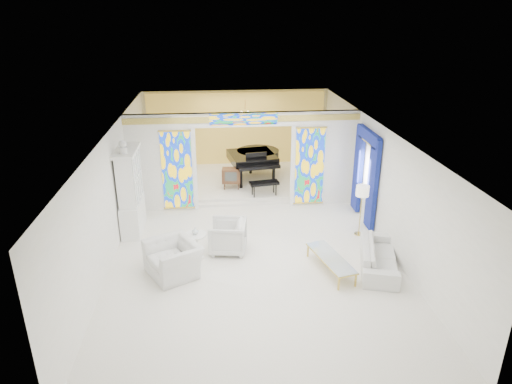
{
  "coord_description": "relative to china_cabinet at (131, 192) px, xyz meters",
  "views": [
    {
      "loc": [
        -0.92,
        -11.27,
        5.79
      ],
      "look_at": [
        0.2,
        0.2,
        1.19
      ],
      "focal_mm": 32.0,
      "sensor_mm": 36.0,
      "label": 1
    }
  ],
  "objects": [
    {
      "name": "wall_back",
      "position": [
        3.22,
        5.4,
        0.33
      ],
      "size": [
        7.0,
        0.02,
        3.0
      ],
      "primitive_type": "cube",
      "color": "white",
      "rests_on": "floor"
    },
    {
      "name": "coffee_table",
      "position": [
        4.97,
        -2.66,
        -0.82
      ],
      "size": [
        0.91,
        1.76,
        0.38
      ],
      "rotation": [
        0.0,
        0.0,
        0.24
      ],
      "color": "silver",
      "rests_on": "floor"
    },
    {
      "name": "chandelier",
      "position": [
        3.42,
        3.4,
        1.38
      ],
      "size": [
        0.48,
        0.48,
        0.3
      ],
      "primitive_type": "cylinder",
      "color": "gold",
      "rests_on": "ceiling"
    },
    {
      "name": "stained_glass_left",
      "position": [
        1.19,
        1.29,
        0.13
      ],
      "size": [
        0.9,
        0.04,
        2.4
      ],
      "primitive_type": "cube",
      "color": "gold",
      "rests_on": "partition_wall"
    },
    {
      "name": "gold_curtain_back",
      "position": [
        3.22,
        5.28,
        0.33
      ],
      "size": [
        6.7,
        0.1,
        2.9
      ],
      "primitive_type": "cube",
      "color": "#DEC14D",
      "rests_on": "wall_back"
    },
    {
      "name": "sofa",
      "position": [
        6.17,
        -2.62,
        -0.86
      ],
      "size": [
        1.38,
        2.26,
        0.62
      ],
      "primitive_type": "imported",
      "rotation": [
        0.0,
        0.0,
        1.29
      ],
      "color": "white",
      "rests_on": "floor"
    },
    {
      "name": "armchair_right",
      "position": [
        2.59,
        -1.46,
        -0.75
      ],
      "size": [
        1.04,
        1.02,
        0.84
      ],
      "primitive_type": "imported",
      "rotation": [
        0.0,
        0.0,
        -1.72
      ],
      "color": "white",
      "rests_on": "floor"
    },
    {
      "name": "grand_piano",
      "position": [
        3.76,
        3.48,
        -0.21
      ],
      "size": [
        2.0,
        3.08,
        1.16
      ],
      "rotation": [
        0.0,
        0.0,
        0.16
      ],
      "color": "black",
      "rests_on": "alcove_platform"
    },
    {
      "name": "floor_lamp",
      "position": [
        6.24,
        -0.87,
        0.06
      ],
      "size": [
        0.45,
        0.45,
        1.44
      ],
      "rotation": [
        0.0,
        0.0,
        -0.36
      ],
      "color": "gold",
      "rests_on": "floor"
    },
    {
      "name": "floor",
      "position": [
        3.22,
        -0.6,
        -1.17
      ],
      "size": [
        12.0,
        12.0,
        0.0
      ],
      "primitive_type": "plane",
      "color": "white",
      "rests_on": "ground"
    },
    {
      "name": "partition_wall",
      "position": [
        3.22,
        1.4,
        0.48
      ],
      "size": [
        7.0,
        0.22,
        3.0
      ],
      "color": "white",
      "rests_on": "floor"
    },
    {
      "name": "stained_glass_right",
      "position": [
        5.25,
        1.29,
        0.13
      ],
      "size": [
        0.9,
        0.04,
        2.4
      ],
      "primitive_type": "cube",
      "color": "gold",
      "rests_on": "partition_wall"
    },
    {
      "name": "armchair_left",
      "position": [
        1.28,
        -2.42,
        -0.77
      ],
      "size": [
        1.52,
        1.58,
        0.79
      ],
      "primitive_type": "imported",
      "rotation": [
        0.0,
        0.0,
        -1.06
      ],
      "color": "silver",
      "rests_on": "floor"
    },
    {
      "name": "vase",
      "position": [
        1.78,
        -1.74,
        -0.41
      ],
      "size": [
        0.17,
        0.17,
        0.17
      ],
      "primitive_type": "imported",
      "rotation": [
        0.0,
        0.0,
        0.02
      ],
      "color": "silver",
      "rests_on": "side_table"
    },
    {
      "name": "tv_console",
      "position": [
        2.87,
        2.54,
        -0.54
      ],
      "size": [
        0.64,
        0.47,
        0.7
      ],
      "rotation": [
        0.0,
        0.0,
        -0.11
      ],
      "color": "#54321E",
      "rests_on": "alcove_platform"
    },
    {
      "name": "alcove_platform",
      "position": [
        3.22,
        3.5,
        -1.08
      ],
      "size": [
        6.8,
        3.8,
        0.18
      ],
      "primitive_type": "cube",
      "color": "white",
      "rests_on": "floor"
    },
    {
      "name": "stained_glass_transom",
      "position": [
        3.22,
        1.29,
        1.65
      ],
      "size": [
        2.0,
        0.04,
        0.34
      ],
      "primitive_type": "cube",
      "color": "gold",
      "rests_on": "partition_wall"
    },
    {
      "name": "china_cabinet",
      "position": [
        0.0,
        0.0,
        0.0
      ],
      "size": [
        0.56,
        1.46,
        2.72
      ],
      "color": "white",
      "rests_on": "floor"
    },
    {
      "name": "wall_right",
      "position": [
        6.72,
        -0.6,
        0.33
      ],
      "size": [
        0.02,
        12.0,
        3.0
      ],
      "primitive_type": "cube",
      "color": "white",
      "rests_on": "floor"
    },
    {
      "name": "wall_front",
      "position": [
        3.22,
        -6.6,
        0.33
      ],
      "size": [
        7.0,
        0.02,
        3.0
      ],
      "primitive_type": "cube",
      "color": "white",
      "rests_on": "floor"
    },
    {
      "name": "side_table",
      "position": [
        1.78,
        -1.74,
        -0.73
      ],
      "size": [
        0.57,
        0.57,
        0.67
      ],
      "rotation": [
        0.0,
        0.0,
        -0.06
      ],
      "color": "white",
      "rests_on": "floor"
    },
    {
      "name": "blue_drapes",
      "position": [
        6.62,
        0.1,
        0.41
      ],
      "size": [
        0.14,
        1.85,
        2.65
      ],
      "color": "navy",
      "rests_on": "wall_right"
    },
    {
      "name": "wall_left",
      "position": [
        -0.28,
        -0.6,
        0.33
      ],
      "size": [
        0.02,
        12.0,
        3.0
      ],
      "primitive_type": "cube",
      "color": "white",
      "rests_on": "floor"
    },
    {
      "name": "ceiling",
      "position": [
        3.22,
        -0.6,
        1.83
      ],
      "size": [
        7.0,
        12.0,
        0.02
      ],
      "primitive_type": "cube",
      "color": "white",
      "rests_on": "wall_back"
    }
  ]
}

